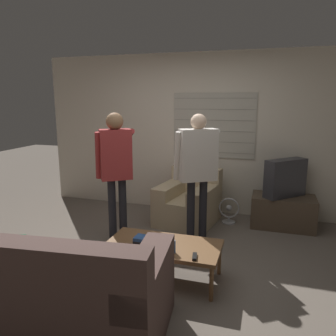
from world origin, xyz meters
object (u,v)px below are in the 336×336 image
(couch_blue, at_px, (39,293))
(floor_fan, at_px, (229,211))
(armchair_beige, at_px, (189,202))
(spare_remote, at_px, (195,257))
(soda_can, at_px, (172,247))
(person_right_standing, at_px, (197,163))
(tv, at_px, (285,178))
(book_stack, at_px, (145,241))
(coffee_table, at_px, (163,247))
(person_left_standing, at_px, (116,162))

(couch_blue, bearing_deg, floor_fan, 61.48)
(armchair_beige, xyz_separation_m, spare_remote, (0.50, -1.85, 0.08))
(spare_remote, bearing_deg, couch_blue, -150.79)
(soda_can, bearing_deg, couch_blue, -132.97)
(armchair_beige, xyz_separation_m, person_right_standing, (0.27, -0.73, 0.75))
(couch_blue, relative_size, tv, 3.46)
(armchair_beige, bearing_deg, person_right_standing, 119.80)
(book_stack, relative_size, spare_remote, 1.85)
(coffee_table, height_order, person_left_standing, person_left_standing)
(person_left_standing, relative_size, floor_fan, 4.31)
(coffee_table, height_order, tv, tv)
(person_right_standing, relative_size, soda_can, 13.19)
(tv, distance_m, spare_remote, 2.25)
(armchair_beige, height_order, tv, tv)
(armchair_beige, bearing_deg, book_stack, 98.04)
(tv, height_order, person_left_standing, person_left_standing)
(floor_fan, bearing_deg, soda_can, -99.42)
(couch_blue, height_order, book_stack, couch_blue)
(floor_fan, bearing_deg, person_left_standing, -140.95)
(couch_blue, height_order, armchair_beige, couch_blue)
(coffee_table, bearing_deg, person_left_standing, 140.41)
(coffee_table, xyz_separation_m, book_stack, (-0.17, -0.09, 0.08))
(coffee_table, bearing_deg, armchair_beige, 94.33)
(book_stack, bearing_deg, person_right_standing, 72.76)
(coffee_table, xyz_separation_m, soda_can, (0.14, -0.16, 0.10))
(spare_remote, distance_m, floor_fan, 1.99)
(armchair_beige, xyz_separation_m, coffee_table, (0.13, -1.65, 0.03))
(person_left_standing, distance_m, spare_remote, 1.66)
(person_left_standing, distance_m, floor_fan, 1.91)
(person_right_standing, xyz_separation_m, floor_fan, (0.32, 0.85, -0.87))
(couch_blue, xyz_separation_m, armchair_beige, (0.56, 2.71, -0.03))
(couch_blue, distance_m, soda_can, 1.22)
(book_stack, xyz_separation_m, soda_can, (0.31, -0.07, 0.02))
(spare_remote, bearing_deg, book_stack, 158.86)
(person_left_standing, xyz_separation_m, person_right_standing, (1.00, 0.22, -0.00))
(person_right_standing, bearing_deg, soda_can, -122.27)
(soda_can, distance_m, floor_fan, 1.98)
(book_stack, height_order, soda_can, soda_can)
(person_left_standing, xyz_separation_m, floor_fan, (1.32, 1.07, -0.87))
(floor_fan, bearing_deg, armchair_beige, -168.50)
(tv, distance_m, person_right_standing, 1.46)
(floor_fan, bearing_deg, tv, 5.73)
(person_left_standing, distance_m, book_stack, 1.23)
(armchair_beige, xyz_separation_m, floor_fan, (0.59, 0.12, -0.13))
(couch_blue, bearing_deg, person_left_standing, 89.00)
(person_left_standing, relative_size, person_right_standing, 1.01)
(person_left_standing, bearing_deg, floor_fan, 4.54)
(person_right_standing, height_order, book_stack, person_right_standing)
(couch_blue, distance_m, coffee_table, 1.26)
(couch_blue, height_order, person_left_standing, person_left_standing)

